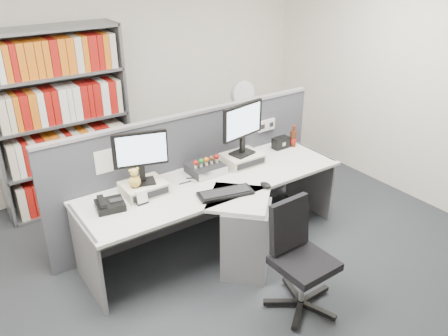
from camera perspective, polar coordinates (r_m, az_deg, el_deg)
ground at (r=4.22m, az=5.18°, el=-14.59°), size 5.50×5.50×0.00m
room_shell at (r=3.34m, az=6.42°, el=9.41°), size 5.04×5.54×2.72m
partition at (r=4.72m, az=-4.08°, el=-0.31°), size 3.00×0.08×1.27m
desk at (r=4.32m, az=0.41°, el=-5.79°), size 2.60×1.20×0.72m
monitor_riser_left at (r=4.18m, az=-9.93°, el=-2.44°), size 0.38×0.31×0.10m
monitor_riser_right at (r=4.68m, az=2.28°, el=1.18°), size 0.38×0.31×0.10m
monitor_left at (r=4.03m, az=-10.30°, el=1.81°), size 0.47×0.20×0.49m
monitor_right at (r=4.54m, az=2.34°, el=5.38°), size 0.52×0.21×0.53m
desktop_pc at (r=4.49m, az=-2.30°, el=-0.08°), size 0.33×0.29×0.09m
figurines at (r=4.43m, az=-2.20°, el=0.95°), size 0.29×0.05×0.09m
keyboard at (r=4.11m, az=0.18°, el=-3.12°), size 0.52×0.29×0.03m
mouse at (r=4.24m, az=5.18°, el=-2.13°), size 0.08×0.12×0.05m
desk_phone at (r=4.01m, az=-14.03°, el=-4.44°), size 0.27×0.25×0.10m
desk_calendar at (r=4.02m, az=-10.21°, el=-3.68°), size 0.10×0.08×0.12m
plush_toy at (r=4.07m, az=-11.02°, el=-1.35°), size 0.10×0.10×0.18m
speaker at (r=5.06m, az=7.06°, el=3.13°), size 0.19×0.10×0.12m
cola_bottle at (r=5.12m, az=8.57°, el=3.65°), size 0.07×0.07×0.24m
shelving_unit at (r=5.31m, az=-19.43°, el=5.16°), size 1.41×0.40×2.00m
filing_cabinet at (r=6.01m, az=2.17°, el=2.64°), size 0.45×0.61×0.70m
desk_fan at (r=5.77m, az=2.29°, el=8.86°), size 0.31×0.19×0.53m
office_chair at (r=3.81m, az=9.20°, el=-10.51°), size 0.59×0.61×0.92m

